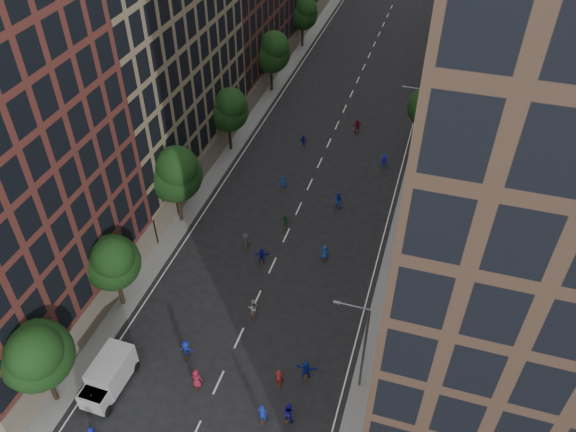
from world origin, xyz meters
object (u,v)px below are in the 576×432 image
object	(u,v)px
streetlamp_near	(362,344)
skater_2	(289,412)
streetlamp_far	(418,120)
skater_1	(262,414)
cargo_van	(108,376)

from	to	relation	value
streetlamp_near	skater_2	xyz separation A→B (m)	(-4.19, -4.36, -4.21)
streetlamp_far	streetlamp_near	bearing A→B (deg)	-90.00
skater_2	skater_1	bearing A→B (deg)	37.60
streetlamp_far	cargo_van	xyz separation A→B (m)	(-18.17, -38.76, -3.76)
cargo_van	skater_1	xyz separation A→B (m)	(12.18, 0.72, -0.45)
cargo_van	skater_1	world-z (taller)	cargo_van
streetlamp_near	skater_1	size ratio (longest dim) A/B	4.71
streetlamp_far	skater_1	xyz separation A→B (m)	(-5.98, -38.04, -4.21)
streetlamp_near	streetlamp_far	world-z (taller)	same
streetlamp_far	skater_2	world-z (taller)	streetlamp_far
cargo_van	skater_1	bearing A→B (deg)	4.65
streetlamp_far	skater_2	bearing A→B (deg)	-96.39
skater_1	streetlamp_far	bearing A→B (deg)	-105.21
cargo_van	skater_1	distance (m)	12.21
streetlamp_near	skater_1	world-z (taller)	streetlamp_near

